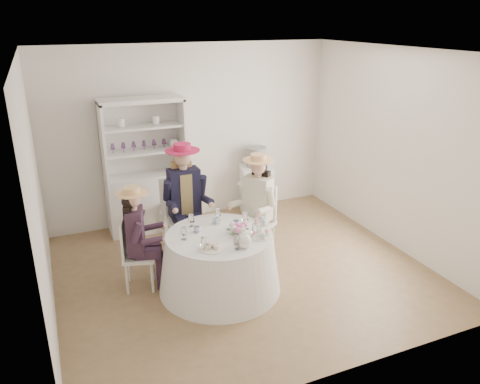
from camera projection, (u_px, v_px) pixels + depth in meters
name	position (u px, v px, depth m)	size (l,w,h in m)	color
ground	(243.00, 271.00, 5.97)	(4.50, 4.50, 0.00)	brown
ceiling	(244.00, 51.00, 5.01)	(4.50, 4.50, 0.00)	white
wall_back	(192.00, 134.00, 7.21)	(4.50, 4.50, 0.00)	white
wall_front	(342.00, 242.00, 3.77)	(4.50, 4.50, 0.00)	white
wall_left	(37.00, 198.00, 4.67)	(4.50, 4.50, 0.00)	white
wall_right	(396.00, 151.00, 6.31)	(4.50, 4.50, 0.00)	white
tea_table	(220.00, 262.00, 5.48)	(1.44, 1.44, 0.71)	white
hutch	(147.00, 184.00, 6.94)	(1.21, 0.52, 1.99)	silver
side_table	(256.00, 189.00, 7.70)	(0.50, 0.50, 0.77)	silver
hatbox	(256.00, 157.00, 7.50)	(0.32, 0.32, 0.32)	black
guest_left	(137.00, 232.00, 5.38)	(0.52, 0.48, 1.28)	silver
guest_mid	(185.00, 195.00, 6.05)	(0.56, 0.59, 1.56)	silver
guest_right	(257.00, 200.00, 6.09)	(0.61, 0.57, 1.42)	silver
spare_chair	(174.00, 206.00, 6.62)	(0.50, 0.50, 0.98)	silver
teacup_a	(197.00, 230.00, 5.40)	(0.08, 0.08, 0.06)	white
teacup_b	(216.00, 221.00, 5.62)	(0.07, 0.07, 0.07)	white
teacup_c	(236.00, 224.00, 5.53)	(0.09, 0.09, 0.07)	white
flower_bowl	(238.00, 230.00, 5.40)	(0.19, 0.19, 0.05)	white
flower_arrangement	(238.00, 227.00, 5.32)	(0.18, 0.19, 0.07)	pink
table_teapot	(244.00, 241.00, 5.03)	(0.23, 0.17, 0.18)	white
sandwich_plate	(212.00, 247.00, 5.03)	(0.29, 0.29, 0.06)	white
cupcake_stand	(260.00, 230.00, 5.27)	(0.24, 0.24, 0.23)	white
stemware_set	(219.00, 229.00, 5.32)	(0.87, 0.87, 0.15)	white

